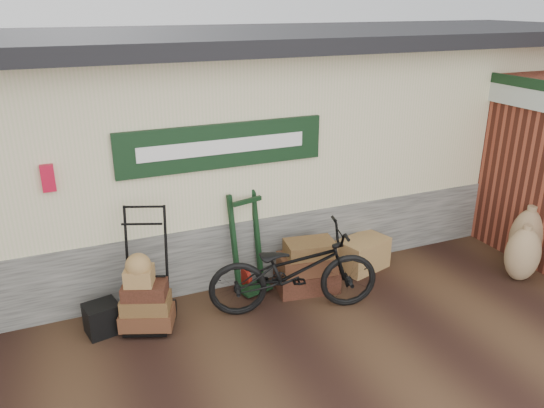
# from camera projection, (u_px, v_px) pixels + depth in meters

# --- Properties ---
(ground) EXTENTS (80.00, 80.00, 0.00)m
(ground) POSITION_uv_depth(u_px,v_px,m) (277.00, 319.00, 6.41)
(ground) COLOR black
(ground) RESTS_ON ground
(station_building) EXTENTS (14.40, 4.10, 3.20)m
(station_building) POSITION_uv_depth(u_px,v_px,m) (206.00, 138.00, 8.18)
(station_building) COLOR #4C4C47
(station_building) RESTS_ON ground
(brick_outbuilding) EXTENTS (1.71, 4.51, 2.62)m
(brick_outbuilding) POSITION_uv_depth(u_px,v_px,m) (510.00, 151.00, 8.68)
(brick_outbuilding) COLOR maroon
(brick_outbuilding) RESTS_ON ground
(porter_trolley) EXTENTS (0.88, 0.77, 1.45)m
(porter_trolley) POSITION_uv_depth(u_px,v_px,m) (146.00, 268.00, 6.10)
(porter_trolley) COLOR black
(porter_trolley) RESTS_ON ground
(green_barrow) EXTENTS (0.56, 0.51, 1.32)m
(green_barrow) POSITION_uv_depth(u_px,v_px,m) (248.00, 243.00, 6.89)
(green_barrow) COLOR black
(green_barrow) RESTS_ON ground
(suitcase_stack) EXTENTS (0.86, 0.61, 0.70)m
(suitcase_stack) POSITION_uv_depth(u_px,v_px,m) (307.00, 265.00, 6.96)
(suitcase_stack) COLOR #311A0F
(suitcase_stack) RESTS_ON ground
(wicker_hamper) EXTENTS (0.79, 0.63, 0.45)m
(wicker_hamper) POSITION_uv_depth(u_px,v_px,m) (363.00, 254.00, 7.56)
(wicker_hamper) COLOR olive
(wicker_hamper) RESTS_ON ground
(black_trunk) EXTENTS (0.42, 0.38, 0.37)m
(black_trunk) POSITION_uv_depth(u_px,v_px,m) (102.00, 319.00, 6.09)
(black_trunk) COLOR black
(black_trunk) RESTS_ON ground
(bicycle) EXTENTS (1.21, 2.20, 1.21)m
(bicycle) POSITION_uv_depth(u_px,v_px,m) (294.00, 266.00, 6.40)
(bicycle) COLOR black
(bicycle) RESTS_ON ground
(burlap_sack_left) EXTENTS (0.62, 0.55, 0.86)m
(burlap_sack_left) POSITION_uv_depth(u_px,v_px,m) (527.00, 238.00, 7.57)
(burlap_sack_left) COLOR olive
(burlap_sack_left) RESTS_ON ground
(burlap_sack_right) EXTENTS (0.57, 0.51, 0.77)m
(burlap_sack_right) POSITION_uv_depth(u_px,v_px,m) (523.00, 254.00, 7.18)
(burlap_sack_right) COLOR olive
(burlap_sack_right) RESTS_ON ground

